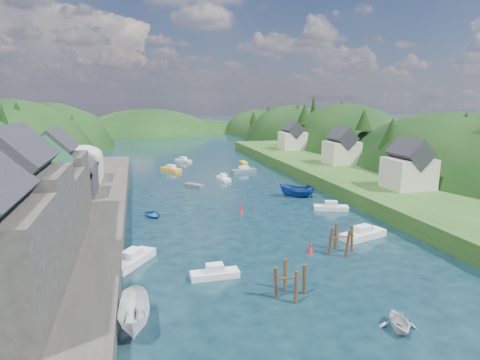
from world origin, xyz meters
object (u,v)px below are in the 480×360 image
object	(u,v)px
channel_buoy_near	(310,249)
channel_buoy_far	(241,209)
piling_cluster_near	(290,284)
piling_cluster_far	(341,242)

from	to	relation	value
channel_buoy_near	channel_buoy_far	xyz separation A→B (m)	(-3.33, 17.70, 0.00)
piling_cluster_near	channel_buoy_near	world-z (taller)	piling_cluster_near
piling_cluster_near	channel_buoy_near	xyz separation A→B (m)	(5.84, 8.70, -0.67)
piling_cluster_near	piling_cluster_far	distance (m)	12.20
piling_cluster_near	piling_cluster_far	size ratio (longest dim) A/B	0.94
piling_cluster_far	channel_buoy_near	world-z (taller)	piling_cluster_far
piling_cluster_far	channel_buoy_near	distance (m)	3.55
channel_buoy_near	piling_cluster_near	bearing A→B (deg)	-123.87
channel_buoy_near	channel_buoy_far	size ratio (longest dim) A/B	1.00
piling_cluster_near	channel_buoy_far	world-z (taller)	piling_cluster_near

